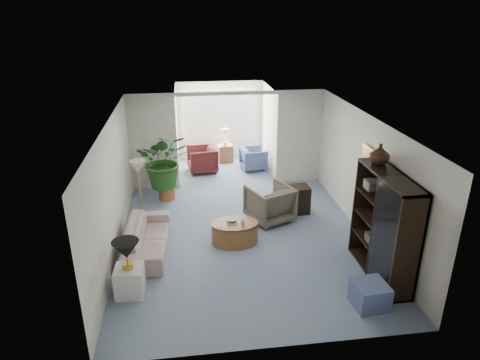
{
  "coord_description": "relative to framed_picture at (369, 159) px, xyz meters",
  "views": [
    {
      "loc": [
        -1.1,
        -7.6,
        4.48
      ],
      "look_at": [
        0.0,
        0.6,
        1.1
      ],
      "focal_mm": 32.07,
      "sensor_mm": 36.0,
      "label": 1
    }
  ],
  "objects": [
    {
      "name": "floor",
      "position": [
        -2.46,
        0.1,
        -1.7
      ],
      "size": [
        6.0,
        6.0,
        0.0
      ],
      "primitive_type": "plane",
      "color": "gray",
      "rests_on": "ground"
    },
    {
      "name": "sunroom_chair_blue",
      "position": [
        -1.59,
        4.17,
        -1.38
      ],
      "size": [
        0.79,
        0.77,
        0.65
      ],
      "primitive_type": "imported",
      "rotation": [
        0.0,
        0.0,
        1.69
      ],
      "color": "slate",
      "rests_on": "ground"
    },
    {
      "name": "sunroom_floor",
      "position": [
        -2.46,
        4.2,
        -1.7
      ],
      "size": [
        2.6,
        2.6,
        0.0
      ],
      "primitive_type": "plane",
      "color": "gray",
      "rests_on": "ground"
    },
    {
      "name": "back_pier_right",
      "position": [
        -0.56,
        3.1,
        -0.45
      ],
      "size": [
        1.2,
        0.12,
        2.5
      ],
      "primitive_type": "cube",
      "color": "silver",
      "rests_on": "ground"
    },
    {
      "name": "window_pane",
      "position": [
        -2.46,
        5.28,
        -0.3
      ],
      "size": [
        2.2,
        0.02,
        1.5
      ],
      "primitive_type": "cube",
      "color": "white"
    },
    {
      "name": "end_table",
      "position": [
        -4.59,
        -1.38,
        -1.45
      ],
      "size": [
        0.48,
        0.48,
        0.5
      ],
      "primitive_type": "cube",
      "rotation": [
        0.0,
        0.0,
        -0.05
      ],
      "color": "silver",
      "rests_on": "ground"
    },
    {
      "name": "floor_lamp",
      "position": [
        -4.6,
        1.39,
        -0.45
      ],
      "size": [
        0.36,
        0.36,
        0.28
      ],
      "primitive_type": "cone",
      "color": "beige",
      "rests_on": "ground"
    },
    {
      "name": "sunroom_chair_maroon",
      "position": [
        -3.09,
        4.17,
        -1.33
      ],
      "size": [
        0.89,
        0.87,
        0.73
      ],
      "primitive_type": "imported",
      "rotation": [
        0.0,
        0.0,
        -1.45
      ],
      "color": "maroon",
      "rests_on": "ground"
    },
    {
      "name": "back_pier_left",
      "position": [
        -4.36,
        3.1,
        -0.45
      ],
      "size": [
        1.2,
        0.12,
        2.5
      ],
      "primitive_type": "cube",
      "color": "silver",
      "rests_on": "ground"
    },
    {
      "name": "coffee_table",
      "position": [
        -2.65,
        0.04,
        -1.47
      ],
      "size": [
        1.07,
        1.07,
        0.45
      ],
      "primitive_type": "cylinder",
      "rotation": [
        0.0,
        0.0,
        0.13
      ],
      "color": "brown",
      "rests_on": "ground"
    },
    {
      "name": "framed_picture",
      "position": [
        0.0,
        0.0,
        0.0
      ],
      "size": [
        0.04,
        0.5,
        0.4
      ],
      "primitive_type": "cube",
      "color": "#B4A690"
    },
    {
      "name": "window_blinds",
      "position": [
        -2.46,
        5.25,
        -0.3
      ],
      "size": [
        2.2,
        0.02,
        1.5
      ],
      "primitive_type": "cube",
      "color": "white"
    },
    {
      "name": "back_header",
      "position": [
        -2.46,
        3.1,
        0.75
      ],
      "size": [
        2.6,
        0.12,
        0.1
      ],
      "primitive_type": "cube",
      "color": "silver",
      "rests_on": "back_pier_left"
    },
    {
      "name": "coffee_cup",
      "position": [
        -2.5,
        -0.06,
        -1.2
      ],
      "size": [
        0.12,
        0.12,
        0.1
      ],
      "primitive_type": "imported",
      "rotation": [
        0.0,
        0.0,
        0.13
      ],
      "color": "beige",
      "rests_on": "coffee_table"
    },
    {
      "name": "plant_pot",
      "position": [
        -4.07,
        2.4,
        -1.54
      ],
      "size": [
        0.4,
        0.4,
        0.32
      ],
      "primitive_type": "cylinder",
      "color": "brown",
      "rests_on": "ground"
    },
    {
      "name": "cabinet_urn",
      "position": [
        -0.23,
        -0.86,
        0.39
      ],
      "size": [
        0.35,
        0.35,
        0.37
      ],
      "primitive_type": "imported",
      "color": "black",
      "rests_on": "entertainment_cabinet"
    },
    {
      "name": "table_lamp",
      "position": [
        -4.59,
        -1.38,
        -0.85
      ],
      "size": [
        0.44,
        0.44,
        0.3
      ],
      "primitive_type": "cone",
      "color": "black",
      "rests_on": "end_table"
    },
    {
      "name": "sunroom_table",
      "position": [
        -2.34,
        4.92,
        -1.43
      ],
      "size": [
        0.47,
        0.39,
        0.53
      ],
      "primitive_type": "cube",
      "rotation": [
        0.0,
        0.0,
        0.12
      ],
      "color": "brown",
      "rests_on": "ground"
    },
    {
      "name": "wingback_chair",
      "position": [
        -1.76,
        0.93,
        -1.29
      ],
      "size": [
        1.16,
        1.17,
        0.82
      ],
      "primitive_type": "imported",
      "rotation": [
        0.0,
        0.0,
        3.54
      ],
      "color": "#5D5749",
      "rests_on": "ground"
    },
    {
      "name": "ottoman",
      "position": [
        -0.76,
        -2.2,
        -1.49
      ],
      "size": [
        0.55,
        0.55,
        0.41
      ],
      "primitive_type": "cube",
      "rotation": [
        0.0,
        0.0,
        0.08
      ],
      "color": "slate",
      "rests_on": "ground"
    },
    {
      "name": "coffee_bowl",
      "position": [
        -2.7,
        0.14,
        -1.22
      ],
      "size": [
        0.26,
        0.26,
        0.06
      ],
      "primitive_type": "imported",
      "rotation": [
        0.0,
        0.0,
        0.13
      ],
      "color": "white",
      "rests_on": "coffee_table"
    },
    {
      "name": "house_plant",
      "position": [
        -4.07,
        2.4,
        -0.68
      ],
      "size": [
        1.25,
        1.09,
        1.39
      ],
      "primitive_type": "imported",
      "color": "#224F1B",
      "rests_on": "plant_pot"
    },
    {
      "name": "sofa",
      "position": [
        -4.39,
        -0.03,
        -1.42
      ],
      "size": [
        0.85,
        1.96,
        0.56
      ],
      "primitive_type": "imported",
      "rotation": [
        0.0,
        0.0,
        1.52
      ],
      "color": "#C1B2A3",
      "rests_on": "ground"
    },
    {
      "name": "side_table_dark",
      "position": [
        -1.06,
        1.23,
        -1.38
      ],
      "size": [
        0.56,
        0.46,
        0.64
      ],
      "primitive_type": "cube",
      "rotation": [
        0.0,
        0.0,
        0.05
      ],
      "color": "black",
      "rests_on": "ground"
    },
    {
      "name": "shelf_clutter",
      "position": [
        -0.28,
        -1.32,
        -0.76
      ],
      "size": [
        0.3,
        1.21,
        1.06
      ],
      "color": "#373432",
      "rests_on": "entertainment_cabinet"
    },
    {
      "name": "entertainment_cabinet",
      "position": [
        -0.23,
        -1.36,
        -0.74
      ],
      "size": [
        0.46,
        1.72,
        1.91
      ],
      "primitive_type": "cube",
      "color": "black",
      "rests_on": "ground"
    }
  ]
}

